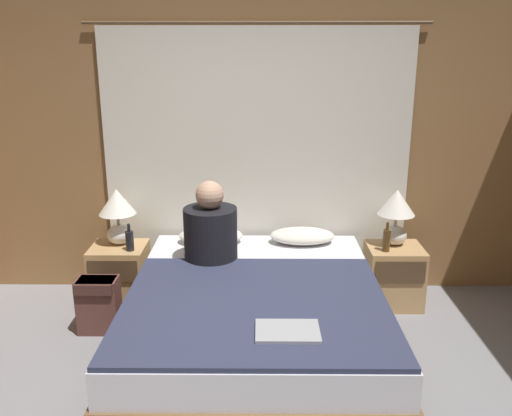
{
  "coord_description": "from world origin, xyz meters",
  "views": [
    {
      "loc": [
        0.03,
        -2.42,
        2.02
      ],
      "look_at": [
        0.0,
        1.16,
        0.95
      ],
      "focal_mm": 38.0,
      "sensor_mm": 36.0,
      "label": 1
    }
  ],
  "objects_px": {
    "beer_bottle_on_left_stand": "(130,240)",
    "laptop_on_bed": "(288,331)",
    "person_left_in_bed": "(210,230)",
    "pillow_left": "(211,236)",
    "backpack_on_floor": "(99,302)",
    "bed": "(256,321)",
    "lamp_right": "(396,211)",
    "pillow_right": "(302,236)",
    "lamp_left": "(117,210)",
    "beer_bottle_on_right_stand": "(386,240)",
    "nightstand_right": "(393,276)",
    "nightstand_left": "(120,275)"
  },
  "relations": [
    {
      "from": "pillow_left",
      "to": "beer_bottle_on_right_stand",
      "type": "height_order",
      "value": "beer_bottle_on_right_stand"
    },
    {
      "from": "lamp_left",
      "to": "beer_bottle_on_left_stand",
      "type": "height_order",
      "value": "lamp_left"
    },
    {
      "from": "pillow_left",
      "to": "person_left_in_bed",
      "type": "height_order",
      "value": "person_left_in_bed"
    },
    {
      "from": "pillow_left",
      "to": "person_left_in_bed",
      "type": "xyz_separation_m",
      "value": [
        0.04,
        -0.38,
        0.18
      ]
    },
    {
      "from": "pillow_left",
      "to": "person_left_in_bed",
      "type": "distance_m",
      "value": 0.42
    },
    {
      "from": "lamp_left",
      "to": "bed",
      "type": "bearing_deg",
      "value": -37.05
    },
    {
      "from": "nightstand_right",
      "to": "lamp_right",
      "type": "xyz_separation_m",
      "value": [
        -0.0,
        0.07,
        0.53
      ]
    },
    {
      "from": "nightstand_left",
      "to": "beer_bottle_on_right_stand",
      "type": "relative_size",
      "value": 2.08
    },
    {
      "from": "bed",
      "to": "laptop_on_bed",
      "type": "xyz_separation_m",
      "value": [
        0.18,
        -0.65,
        0.29
      ]
    },
    {
      "from": "lamp_right",
      "to": "bed",
      "type": "bearing_deg",
      "value": -142.95
    },
    {
      "from": "beer_bottle_on_right_stand",
      "to": "nightstand_right",
      "type": "bearing_deg",
      "value": 40.84
    },
    {
      "from": "nightstand_right",
      "to": "beer_bottle_on_left_stand",
      "type": "xyz_separation_m",
      "value": [
        -2.1,
        -0.08,
        0.33
      ]
    },
    {
      "from": "lamp_left",
      "to": "beer_bottle_on_left_stand",
      "type": "xyz_separation_m",
      "value": [
        0.12,
        -0.15,
        -0.2
      ]
    },
    {
      "from": "lamp_left",
      "to": "laptop_on_bed",
      "type": "bearing_deg",
      "value": -49.18
    },
    {
      "from": "bed",
      "to": "pillow_right",
      "type": "distance_m",
      "value": 0.97
    },
    {
      "from": "pillow_left",
      "to": "lamp_right",
      "type": "bearing_deg",
      "value": 0.06
    },
    {
      "from": "beer_bottle_on_left_stand",
      "to": "laptop_on_bed",
      "type": "height_order",
      "value": "beer_bottle_on_left_stand"
    },
    {
      "from": "beer_bottle_on_right_stand",
      "to": "laptop_on_bed",
      "type": "distance_m",
      "value": 1.58
    },
    {
      "from": "lamp_left",
      "to": "person_left_in_bed",
      "type": "height_order",
      "value": "person_left_in_bed"
    },
    {
      "from": "pillow_left",
      "to": "pillow_right",
      "type": "relative_size",
      "value": 1.0
    },
    {
      "from": "pillow_right",
      "to": "laptop_on_bed",
      "type": "bearing_deg",
      "value": -97.27
    },
    {
      "from": "pillow_right",
      "to": "backpack_on_floor",
      "type": "relative_size",
      "value": 1.25
    },
    {
      "from": "pillow_left",
      "to": "beer_bottle_on_left_stand",
      "type": "bearing_deg",
      "value": -166.31
    },
    {
      "from": "lamp_left",
      "to": "backpack_on_floor",
      "type": "height_order",
      "value": "lamp_left"
    },
    {
      "from": "lamp_right",
      "to": "pillow_right",
      "type": "relative_size",
      "value": 0.88
    },
    {
      "from": "lamp_left",
      "to": "person_left_in_bed",
      "type": "distance_m",
      "value": 0.86
    },
    {
      "from": "pillow_left",
      "to": "backpack_on_floor",
      "type": "xyz_separation_m",
      "value": [
        -0.78,
        -0.53,
        -0.33
      ]
    },
    {
      "from": "lamp_right",
      "to": "laptop_on_bed",
      "type": "xyz_separation_m",
      "value": [
        -0.93,
        -1.49,
        -0.23
      ]
    },
    {
      "from": "person_left_in_bed",
      "to": "beer_bottle_on_left_stand",
      "type": "height_order",
      "value": "person_left_in_bed"
    },
    {
      "from": "beer_bottle_on_left_stand",
      "to": "lamp_left",
      "type": "bearing_deg",
      "value": 128.0
    },
    {
      "from": "bed",
      "to": "backpack_on_floor",
      "type": "bearing_deg",
      "value": 165.18
    },
    {
      "from": "nightstand_left",
      "to": "backpack_on_floor",
      "type": "height_order",
      "value": "nightstand_left"
    },
    {
      "from": "nightstand_right",
      "to": "bed",
      "type": "bearing_deg",
      "value": -145.27
    },
    {
      "from": "bed",
      "to": "person_left_in_bed",
      "type": "xyz_separation_m",
      "value": [
        -0.33,
        0.46,
        0.49
      ]
    },
    {
      "from": "bed",
      "to": "nightstand_right",
      "type": "relative_size",
      "value": 4.18
    },
    {
      "from": "lamp_left",
      "to": "pillow_right",
      "type": "xyz_separation_m",
      "value": [
        1.48,
        -0.0,
        -0.21
      ]
    },
    {
      "from": "beer_bottle_on_right_stand",
      "to": "backpack_on_floor",
      "type": "distance_m",
      "value": 2.22
    },
    {
      "from": "person_left_in_bed",
      "to": "backpack_on_floor",
      "type": "distance_m",
      "value": 0.97
    },
    {
      "from": "bed",
      "to": "nightstand_left",
      "type": "height_order",
      "value": "bed"
    },
    {
      "from": "pillow_right",
      "to": "person_left_in_bed",
      "type": "relative_size",
      "value": 0.85
    },
    {
      "from": "pillow_right",
      "to": "beer_bottle_on_left_stand",
      "type": "bearing_deg",
      "value": -173.65
    },
    {
      "from": "bed",
      "to": "lamp_right",
      "type": "height_order",
      "value": "lamp_right"
    },
    {
      "from": "nightstand_left",
      "to": "backpack_on_floor",
      "type": "bearing_deg",
      "value": -95.39
    },
    {
      "from": "pillow_right",
      "to": "beer_bottle_on_right_stand",
      "type": "height_order",
      "value": "beer_bottle_on_right_stand"
    },
    {
      "from": "beer_bottle_on_right_stand",
      "to": "beer_bottle_on_left_stand",
      "type": "bearing_deg",
      "value": 180.0
    },
    {
      "from": "lamp_left",
      "to": "lamp_right",
      "type": "xyz_separation_m",
      "value": [
        2.22,
        0.0,
        0.0
      ]
    },
    {
      "from": "bed",
      "to": "lamp_right",
      "type": "xyz_separation_m",
      "value": [
        1.11,
        0.84,
        0.53
      ]
    },
    {
      "from": "lamp_left",
      "to": "lamp_right",
      "type": "height_order",
      "value": "same"
    },
    {
      "from": "bed",
      "to": "laptop_on_bed",
      "type": "height_order",
      "value": "laptop_on_bed"
    },
    {
      "from": "beer_bottle_on_right_stand",
      "to": "pillow_right",
      "type": "bearing_deg",
      "value": 166.76
    }
  ]
}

